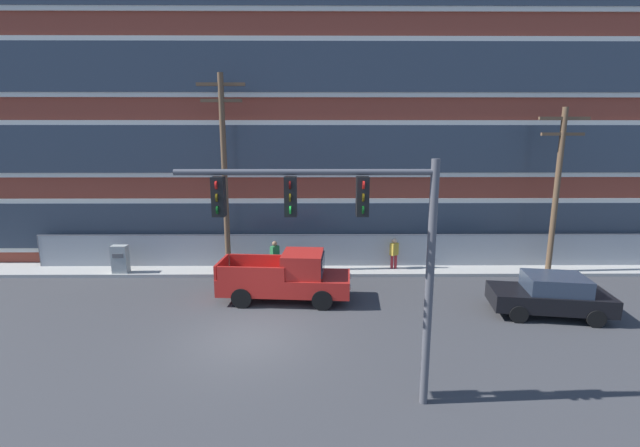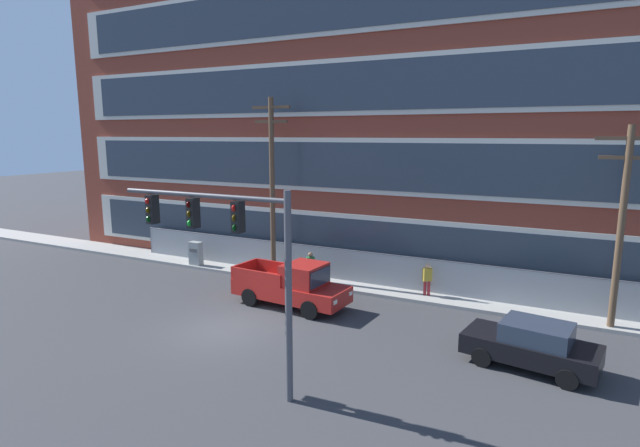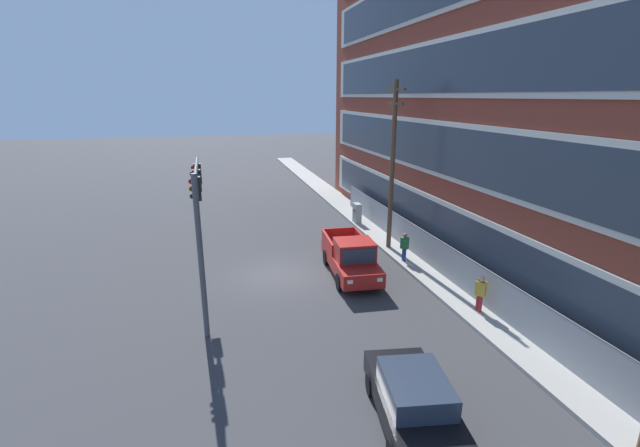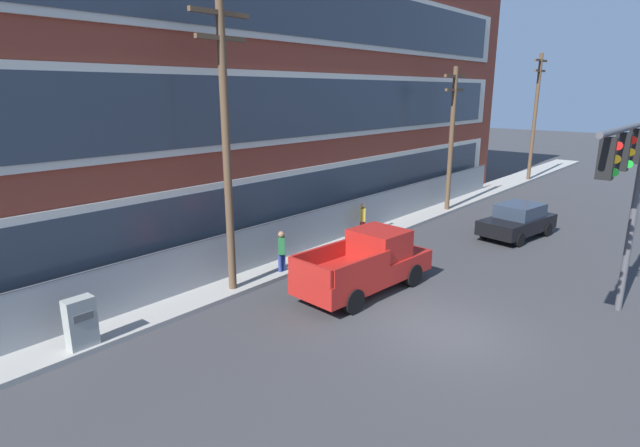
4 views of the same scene
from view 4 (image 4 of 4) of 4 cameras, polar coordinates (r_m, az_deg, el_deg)
name	(u,v)px [view 4 (image 4 of 4)]	position (r m, az deg, el deg)	size (l,w,h in m)	color
ground_plane	(444,332)	(14.90, 14.00, -11.93)	(160.00, 160.00, 0.00)	#38383A
sidewalk_building_side	(265,270)	(18.96, -6.29, -5.36)	(80.00, 2.06, 0.16)	#9E9B93
brick_mill_building	(192,16)	(24.71, -14.45, 21.95)	(41.44, 12.09, 19.65)	brown
chain_link_fence	(334,224)	(22.12, 1.59, -0.06)	(32.48, 0.06, 1.78)	gray
traffic_signal_mast	(629,176)	(15.41, 31.79, 4.61)	(5.97, 0.43, 6.07)	#4C4C51
pickup_truck_red	(367,264)	(16.99, 5.42, -4.63)	(5.42, 2.30, 2.04)	#AD1E19
sedan_black	(518,221)	(24.90, 21.67, 0.32)	(4.37, 2.44, 1.56)	black
utility_pole_near_corner	(226,141)	(16.11, -10.69, 9.25)	(2.17, 0.26, 9.35)	brown
utility_pole_midblock	(452,134)	(28.47, 14.82, 9.88)	(2.30, 0.26, 7.88)	brown
utility_pole_far_east	(535,113)	(40.53, 23.38, 11.55)	(2.44, 0.26, 9.23)	brown
electrical_cabinet	(81,325)	(14.55, -25.65, -10.45)	(0.73, 0.44, 1.50)	#939993
pedestrian_near_cabinet	(282,250)	(18.35, -4.41, -3.04)	(0.45, 0.45, 1.69)	navy
pedestrian_by_fence	(363,218)	(22.97, 4.89, 0.63)	(0.46, 0.43, 1.69)	maroon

